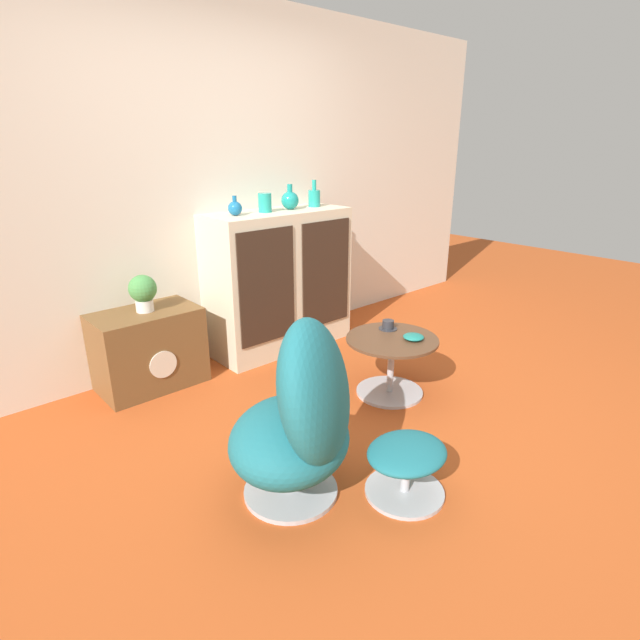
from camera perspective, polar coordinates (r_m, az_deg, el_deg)
ground_plane at (r=3.00m, az=5.40°, el=-13.00°), size 12.00×12.00×0.00m
wall_back at (r=3.88m, az=-13.21°, el=14.57°), size 6.40×0.06×2.60m
sideboard at (r=4.04m, az=-4.67°, el=4.49°), size 1.17×0.48×1.11m
tv_console at (r=3.63m, az=-18.99°, el=-3.15°), size 0.69×0.43×0.55m
egg_chair at (r=2.33m, az=-2.05°, el=-10.94°), size 0.90×0.89×0.93m
ottoman at (r=2.50m, az=9.86°, el=-15.52°), size 0.41×0.39×0.28m
coffee_table at (r=3.36m, az=8.12°, el=-4.56°), size 0.61×0.61×0.40m
vase_leftmost at (r=3.71m, az=-9.69°, el=12.50°), size 0.10×0.10×0.14m
vase_inner_left at (r=3.86m, az=-6.32°, el=13.17°), size 0.10×0.10×0.14m
vase_inner_right at (r=4.00m, az=-3.45°, el=13.53°), size 0.14×0.14×0.19m
vase_rightmost at (r=4.17m, az=-0.67°, el=13.83°), size 0.10×0.10×0.21m
potted_plant at (r=3.50m, az=-19.58°, el=3.13°), size 0.18×0.18×0.25m
teacup at (r=3.44m, az=7.78°, el=-0.62°), size 0.13×0.13×0.06m
bowl at (r=3.29m, az=10.64°, el=-1.91°), size 0.13×0.13×0.04m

